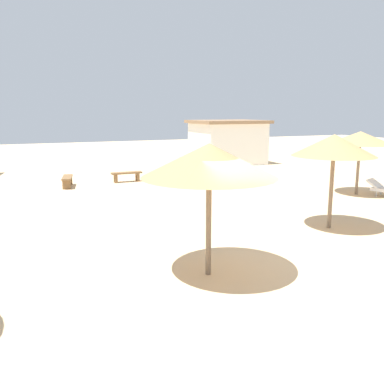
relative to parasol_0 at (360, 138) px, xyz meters
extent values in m
plane|color=#DBBA8C|center=(-8.59, -5.49, -2.34)|extent=(80.00, 80.00, 0.00)
cylinder|color=#75604C|center=(0.00, 0.00, -1.25)|extent=(0.12, 0.12, 2.18)
cone|color=tan|center=(0.00, 0.00, 0.01)|extent=(2.60, 2.60, 0.54)
cylinder|color=#75604C|center=(-4.62, -3.60, -1.21)|extent=(0.12, 0.12, 2.25)
cone|color=tan|center=(-4.62, -3.60, 0.13)|extent=(2.40, 2.40, 0.63)
cylinder|color=#75604C|center=(-9.47, -5.40, -1.24)|extent=(0.12, 0.12, 2.20)
cone|color=tan|center=(-9.47, -5.40, 0.11)|extent=(2.80, 2.80, 0.69)
cube|color=white|center=(0.54, -0.43, -1.85)|extent=(0.78, 0.71, 0.36)
cylinder|color=silver|center=(0.40, -0.70, -2.23)|extent=(0.06, 0.06, 0.22)
cylinder|color=silver|center=(0.81, -0.54, -2.23)|extent=(0.06, 0.06, 0.22)
cube|color=brown|center=(-10.94, 6.51, -1.89)|extent=(0.67, 1.55, 0.08)
cube|color=brown|center=(-11.04, 5.97, -2.13)|extent=(0.38, 0.18, 0.41)
cube|color=brown|center=(-10.83, 7.05, -2.13)|extent=(0.38, 0.18, 0.41)
cube|color=brown|center=(-8.08, 6.81, -1.89)|extent=(1.50, 0.41, 0.08)
cube|color=brown|center=(-8.63, 6.81, -2.13)|extent=(0.12, 0.36, 0.41)
cube|color=brown|center=(-7.53, 6.82, -2.13)|extent=(0.12, 0.36, 0.41)
cube|color=white|center=(-0.02, 11.45, -1.02)|extent=(4.19, 3.52, 2.64)
cube|color=#8C6B4C|center=(-0.02, 11.45, 0.41)|extent=(4.59, 3.92, 0.20)
camera|label=1|loc=(-13.11, -12.94, 1.09)|focal=38.78mm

